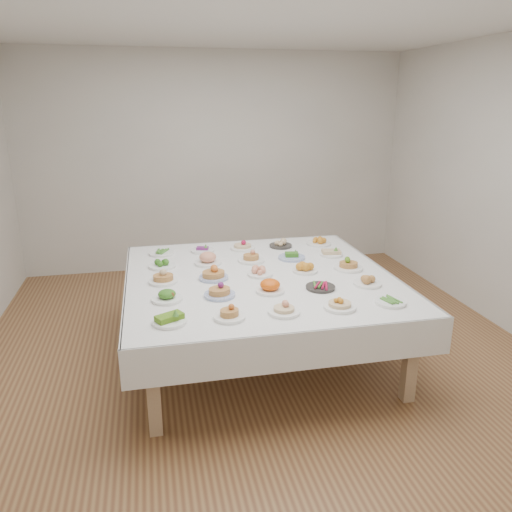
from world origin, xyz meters
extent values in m
plane|color=olive|center=(0.00, 0.00, 0.00)|extent=(5.00, 5.00, 0.00)
cube|color=silver|center=(0.00, 0.00, 2.80)|extent=(5.00, 5.00, 0.02)
cube|color=silver|center=(0.00, 2.50, 1.40)|extent=(5.00, 0.02, 2.80)
cube|color=silver|center=(0.00, -2.50, 1.40)|extent=(5.00, 0.02, 2.80)
cube|color=white|center=(0.00, -0.12, 0.72)|extent=(2.24, 2.24, 0.06)
cube|color=white|center=(0.00, 1.00, 0.61)|extent=(2.26, 0.01, 0.28)
cube|color=white|center=(0.00, -1.24, 0.61)|extent=(2.26, 0.02, 0.28)
cube|color=white|center=(1.12, -0.12, 0.61)|extent=(0.02, 2.26, 0.28)
cube|color=white|center=(-1.12, -0.12, 0.61)|extent=(0.02, 2.26, 0.28)
cube|color=tan|center=(-0.94, -1.06, 0.34)|extent=(0.09, 0.09, 0.69)
cube|color=tan|center=(0.94, -1.06, 0.34)|extent=(0.09, 0.09, 0.69)
cube|color=tan|center=(-0.94, 0.82, 0.34)|extent=(0.09, 0.09, 0.69)
cube|color=tan|center=(0.94, 0.82, 0.34)|extent=(0.09, 0.09, 0.69)
cylinder|color=white|center=(-0.80, -0.92, 0.76)|extent=(0.23, 0.23, 0.02)
cylinder|color=white|center=(-0.40, -0.94, 0.76)|extent=(0.22, 0.22, 0.02)
cylinder|color=white|center=(-0.01, -0.93, 0.76)|extent=(0.22, 0.22, 0.02)
cylinder|color=white|center=(0.41, -0.93, 0.76)|extent=(0.23, 0.23, 0.02)
cylinder|color=white|center=(0.81, -0.93, 0.76)|extent=(0.22, 0.22, 0.02)
cylinder|color=white|center=(-0.80, -0.52, 0.76)|extent=(0.23, 0.23, 0.02)
cylinder|color=#4C66B2|center=(-0.41, -0.52, 0.76)|extent=(0.24, 0.24, 0.02)
cylinder|color=white|center=(-0.01, -0.51, 0.76)|extent=(0.22, 0.22, 0.02)
cylinder|color=#2E2B29|center=(0.41, -0.53, 0.76)|extent=(0.23, 0.23, 0.02)
cylinder|color=white|center=(0.81, -0.53, 0.76)|extent=(0.23, 0.23, 0.02)
cylinder|color=white|center=(-0.82, -0.12, 0.76)|extent=(0.24, 0.24, 0.02)
cylinder|color=#4C66B2|center=(-0.40, -0.12, 0.76)|extent=(0.24, 0.24, 0.02)
cylinder|color=white|center=(0.00, -0.12, 0.76)|extent=(0.21, 0.21, 0.02)
cylinder|color=white|center=(0.41, -0.11, 0.76)|extent=(0.22, 0.22, 0.02)
cylinder|color=white|center=(0.81, -0.13, 0.76)|extent=(0.25, 0.25, 0.02)
cylinder|color=white|center=(-0.81, 0.28, 0.76)|extent=(0.24, 0.24, 0.02)
cylinder|color=white|center=(-0.40, 0.28, 0.76)|extent=(0.24, 0.24, 0.02)
cylinder|color=white|center=(0.01, 0.28, 0.76)|extent=(0.25, 0.25, 0.02)
cylinder|color=#4C66B2|center=(0.40, 0.27, 0.76)|extent=(0.25, 0.25, 0.02)
cylinder|color=white|center=(0.80, 0.29, 0.76)|extent=(0.22, 0.22, 0.02)
cylinder|color=white|center=(-0.80, 0.68, 0.76)|extent=(0.24, 0.24, 0.02)
cylinder|color=white|center=(-0.40, 0.68, 0.76)|extent=(0.23, 0.23, 0.02)
cylinder|color=white|center=(0.00, 0.69, 0.76)|extent=(0.24, 0.24, 0.02)
cylinder|color=#2E2B29|center=(0.40, 0.68, 0.76)|extent=(0.23, 0.23, 0.02)
cylinder|color=white|center=(0.81, 0.68, 0.76)|extent=(0.25, 0.25, 0.02)
camera|label=1|loc=(-0.89, -4.06, 2.20)|focal=35.00mm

